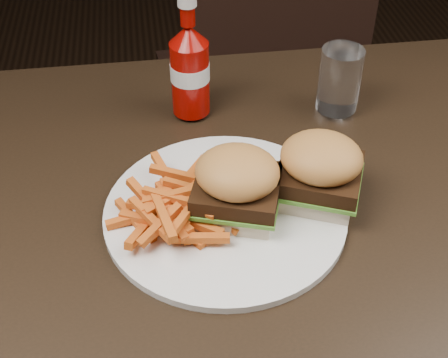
{
  "coord_description": "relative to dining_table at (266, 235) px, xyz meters",
  "views": [
    {
      "loc": [
        -0.12,
        -0.51,
        1.28
      ],
      "look_at": [
        -0.05,
        0.03,
        0.8
      ],
      "focal_mm": 50.0,
      "sensor_mm": 36.0,
      "label": 1
    }
  ],
  "objects": [
    {
      "name": "dining_table",
      "position": [
        0.0,
        0.0,
        0.0
      ],
      "size": [
        1.2,
        0.8,
        0.04
      ],
      "primitive_type": "cube",
      "color": "black",
      "rests_on": "ground"
    },
    {
      "name": "chair_far",
      "position": [
        0.13,
        0.78,
        -0.3
      ],
      "size": [
        0.46,
        0.46,
        0.04
      ],
      "primitive_type": "cube",
      "rotation": [
        0.0,
        0.0,
        3.26
      ],
      "color": "black",
      "rests_on": "ground"
    },
    {
      "name": "plate",
      "position": [
        -0.05,
        0.02,
        0.03
      ],
      "size": [
        0.29,
        0.29,
        0.01
      ],
      "primitive_type": "cylinder",
      "color": "white",
      "rests_on": "dining_table"
    },
    {
      "name": "sandwich_half_a",
      "position": [
        -0.03,
        0.01,
        0.04
      ],
      "size": [
        0.11,
        0.1,
        0.02
      ],
      "primitive_type": "cube",
      "rotation": [
        0.0,
        0.0,
        -0.31
      ],
      "color": "beige",
      "rests_on": "plate"
    },
    {
      "name": "sandwich_half_b",
      "position": [
        0.07,
        0.03,
        0.04
      ],
      "size": [
        0.11,
        0.11,
        0.02
      ],
      "primitive_type": "cube",
      "rotation": [
        0.0,
        0.0,
        -0.4
      ],
      "color": "beige",
      "rests_on": "plate"
    },
    {
      "name": "fries_pile",
      "position": [
        -0.1,
        0.02,
        0.05
      ],
      "size": [
        0.14,
        0.14,
        0.05
      ],
      "primitive_type": null,
      "rotation": [
        0.0,
        0.0,
        -0.13
      ],
      "color": "#CE4B1A",
      "rests_on": "plate"
    },
    {
      "name": "ketchup_bottle",
      "position": [
        -0.07,
        0.24,
        0.08
      ],
      "size": [
        0.07,
        0.07,
        0.11
      ],
      "primitive_type": "cylinder",
      "rotation": [
        0.0,
        0.0,
        0.34
      ],
      "color": "#910803",
      "rests_on": "dining_table"
    },
    {
      "name": "tumbler",
      "position": [
        0.14,
        0.21,
        0.08
      ],
      "size": [
        0.07,
        0.07,
        0.09
      ],
      "primitive_type": "cylinder",
      "rotation": [
        0.0,
        0.0,
        0.21
      ],
      "color": "white",
      "rests_on": "dining_table"
    }
  ]
}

